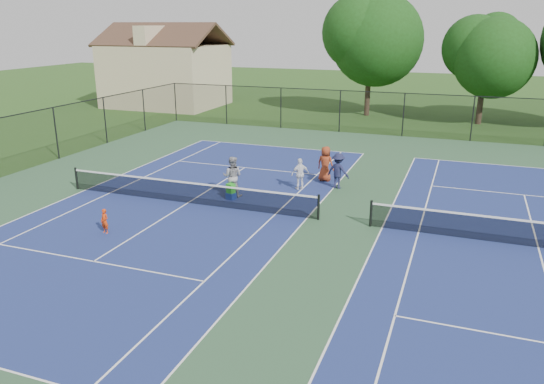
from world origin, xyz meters
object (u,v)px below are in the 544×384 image
(tree_back_c, at_px, (486,52))
(bystander_c, at_px, (325,164))
(tree_back_b, at_px, (371,35))
(instructor, at_px, (232,176))
(clapboard_house, at_px, (166,73))
(child_player, at_px, (105,221))
(bystander_a, at_px, (300,174))
(bystander_b, at_px, (338,171))
(ball_crate, at_px, (231,196))
(ball_hopper, at_px, (231,188))

(tree_back_c, relative_size, bystander_c, 4.74)
(tree_back_b, xyz_separation_m, instructor, (-1.57, -24.36, -5.67))
(clapboard_house, relative_size, child_player, 11.32)
(tree_back_b, bearing_deg, bystander_a, -87.37)
(child_player, height_order, instructor, instructor)
(bystander_b, distance_m, bystander_c, 1.32)
(bystander_b, distance_m, ball_crate, 5.33)
(clapboard_house, relative_size, instructor, 5.81)
(tree_back_c, xyz_separation_m, bystander_c, (-7.23, -19.53, -4.60))
(bystander_c, bearing_deg, ball_hopper, 64.25)
(tree_back_b, bearing_deg, bystander_c, -85.07)
(child_player, bearing_deg, instructor, 76.54)
(child_player, xyz_separation_m, bystander_a, (5.24, 7.81, 0.28))
(bystander_a, height_order, ball_hopper, bystander_a)
(bystander_a, bearing_deg, child_player, 16.49)
(bystander_c, xyz_separation_m, ball_hopper, (-3.21, -4.32, -0.36))
(instructor, bearing_deg, tree_back_c, -123.40)
(bystander_a, xyz_separation_m, ball_hopper, (-2.46, -2.51, -0.24))
(bystander_b, bearing_deg, bystander_c, -33.74)
(tree_back_c, height_order, ball_crate, tree_back_c)
(ball_hopper, bearing_deg, instructor, 105.11)
(bystander_c, bearing_deg, instructor, 59.78)
(bystander_b, relative_size, ball_crate, 4.61)
(child_player, relative_size, bystander_c, 0.54)
(clapboard_house, bearing_deg, tree_back_c, 0.00)
(child_player, bearing_deg, clapboard_house, 127.97)
(bystander_a, bearing_deg, tree_back_b, -127.05)
(clapboard_house, distance_m, child_player, 32.79)
(clapboard_house, relative_size, bystander_a, 7.10)
(tree_back_b, bearing_deg, instructor, -93.68)
(bystander_b, xyz_separation_m, ball_hopper, (-4.09, -3.34, -0.34))
(tree_back_c, height_order, bystander_a, tree_back_c)
(bystander_c, distance_m, ball_crate, 5.43)
(tree_back_c, xyz_separation_m, bystander_a, (-7.97, -21.34, -4.72))
(child_player, bearing_deg, ball_hopper, 73.46)
(bystander_c, bearing_deg, tree_back_b, -74.22)
(tree_back_b, height_order, bystander_c, tree_back_b)
(tree_back_b, height_order, bystander_b, tree_back_b)
(bystander_b, bearing_deg, clapboard_house, -29.20)
(ball_crate, bearing_deg, child_player, -117.60)
(tree_back_c, height_order, child_player, tree_back_c)
(bystander_b, bearing_deg, ball_crate, 53.42)
(bystander_a, height_order, bystander_c, bystander_c)
(child_player, distance_m, ball_hopper, 5.98)
(bystander_a, xyz_separation_m, ball_crate, (-2.46, -2.51, -0.60))
(bystander_a, bearing_deg, instructor, -1.72)
(tree_back_b, height_order, tree_back_c, tree_back_b)
(bystander_c, height_order, ball_hopper, bystander_c)
(tree_back_c, xyz_separation_m, clapboard_house, (-28.00, -0.00, -2.39))
(bystander_a, xyz_separation_m, bystander_b, (1.63, 0.82, 0.10))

